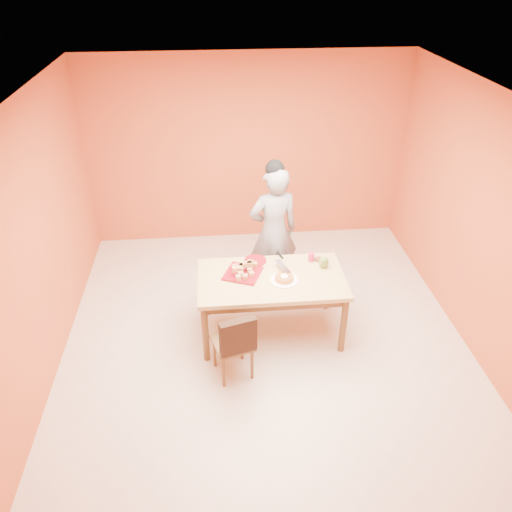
{
  "coord_description": "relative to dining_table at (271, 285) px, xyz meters",
  "views": [
    {
      "loc": [
        -0.51,
        -4.24,
        3.84
      ],
      "look_at": [
        -0.08,
        0.3,
        0.98
      ],
      "focal_mm": 35.0,
      "sensor_mm": 36.0,
      "label": 1
    }
  ],
  "objects": [
    {
      "name": "pastry_pile",
      "position": [
        -0.31,
        0.09,
        0.17
      ],
      "size": [
        0.33,
        0.33,
        0.11
      ],
      "primitive_type": null,
      "color": "tan",
      "rests_on": "pastry_platter"
    },
    {
      "name": "wall_right",
      "position": [
        2.18,
        -0.19,
        0.68
      ],
      "size": [
        0.0,
        5.0,
        5.0
      ],
      "primitive_type": "plane",
      "rotation": [
        1.57,
        0.0,
        -1.57
      ],
      "color": "#C9512E",
      "rests_on": "floor"
    },
    {
      "name": "checker_tin",
      "position": [
        0.58,
        0.3,
        0.11
      ],
      "size": [
        0.09,
        0.09,
        0.03
      ],
      "primitive_type": "cylinder",
      "rotation": [
        0.0,
        0.0,
        -0.08
      ],
      "color": "#3A1C0F",
      "rests_on": "dining_table"
    },
    {
      "name": "floor",
      "position": [
        -0.07,
        -0.19,
        -0.67
      ],
      "size": [
        5.0,
        5.0,
        0.0
      ],
      "primitive_type": "plane",
      "color": "beige",
      "rests_on": "ground"
    },
    {
      "name": "ceiling",
      "position": [
        -0.07,
        -0.19,
        2.03
      ],
      "size": [
        5.0,
        5.0,
        0.0
      ],
      "primitive_type": "plane",
      "rotation": [
        3.14,
        0.0,
        0.0
      ],
      "color": "white",
      "rests_on": "wall_back"
    },
    {
      "name": "dining_chair",
      "position": [
        -0.47,
        -0.63,
        -0.23
      ],
      "size": [
        0.48,
        0.53,
        0.83
      ],
      "rotation": [
        0.0,
        0.0,
        0.28
      ],
      "color": "brown",
      "rests_on": "floor"
    },
    {
      "name": "sponge_cake",
      "position": [
        0.13,
        -0.07,
        0.13
      ],
      "size": [
        0.25,
        0.25,
        0.04
      ],
      "primitive_type": "cylinder",
      "rotation": [
        0.0,
        0.0,
        -0.29
      ],
      "color": "orange",
      "rests_on": "white_cake_plate"
    },
    {
      "name": "egg_ornament",
      "position": [
        0.6,
        0.15,
        0.16
      ],
      "size": [
        0.11,
        0.09,
        0.14
      ],
      "primitive_type": "ellipsoid",
      "rotation": [
        0.0,
        0.0,
        0.02
      ],
      "color": "olive",
      "rests_on": "dining_table"
    },
    {
      "name": "cake_server",
      "position": [
        0.14,
        0.11,
        0.16
      ],
      "size": [
        0.15,
        0.29,
        0.01
      ],
      "primitive_type": "cube",
      "rotation": [
        0.0,
        0.0,
        0.34
      ],
      "color": "silver",
      "rests_on": "sponge_cake"
    },
    {
      "name": "pastry_platter",
      "position": [
        -0.31,
        0.09,
        0.11
      ],
      "size": [
        0.48,
        0.48,
        0.02
      ],
      "primitive_type": "cube",
      "rotation": [
        0.0,
        0.0,
        -0.39
      ],
      "color": "maroon",
      "rests_on": "dining_table"
    },
    {
      "name": "wall_back",
      "position": [
        -0.07,
        2.31,
        0.68
      ],
      "size": [
        4.5,
        0.0,
        4.5
      ],
      "primitive_type": "plane",
      "rotation": [
        1.57,
        0.0,
        0.0
      ],
      "color": "#C9512E",
      "rests_on": "floor"
    },
    {
      "name": "red_dinner_plate",
      "position": [
        -0.14,
        0.35,
        0.1
      ],
      "size": [
        0.32,
        0.32,
        0.02
      ],
      "primitive_type": "cylinder",
      "rotation": [
        0.0,
        0.0,
        0.3
      ],
      "color": "maroon",
      "rests_on": "dining_table"
    },
    {
      "name": "magenta_glass",
      "position": [
        0.49,
        0.29,
        0.14
      ],
      "size": [
        0.07,
        0.07,
        0.1
      ],
      "primitive_type": "cylinder",
      "rotation": [
        0.0,
        0.0,
        -0.05
      ],
      "color": "#C61D4E",
      "rests_on": "dining_table"
    },
    {
      "name": "person",
      "position": [
        0.13,
        0.86,
        0.18
      ],
      "size": [
        0.68,
        0.51,
        1.69
      ],
      "primitive_type": "imported",
      "rotation": [
        0.0,
        0.0,
        3.32
      ],
      "color": "gray",
      "rests_on": "floor"
    },
    {
      "name": "dining_table",
      "position": [
        0.0,
        0.0,
        0.0
      ],
      "size": [
        1.6,
        0.9,
        0.76
      ],
      "color": "tan",
      "rests_on": "floor"
    },
    {
      "name": "wall_left",
      "position": [
        -2.32,
        -0.19,
        0.68
      ],
      "size": [
        0.0,
        5.0,
        5.0
      ],
      "primitive_type": "plane",
      "rotation": [
        1.57,
        0.0,
        1.57
      ],
      "color": "#C9512E",
      "rests_on": "floor"
    },
    {
      "name": "white_cake_plate",
      "position": [
        0.13,
        -0.07,
        0.1
      ],
      "size": [
        0.4,
        0.4,
        0.01
      ],
      "primitive_type": "cylinder",
      "rotation": [
        0.0,
        0.0,
        -0.36
      ],
      "color": "white",
      "rests_on": "dining_table"
    }
  ]
}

